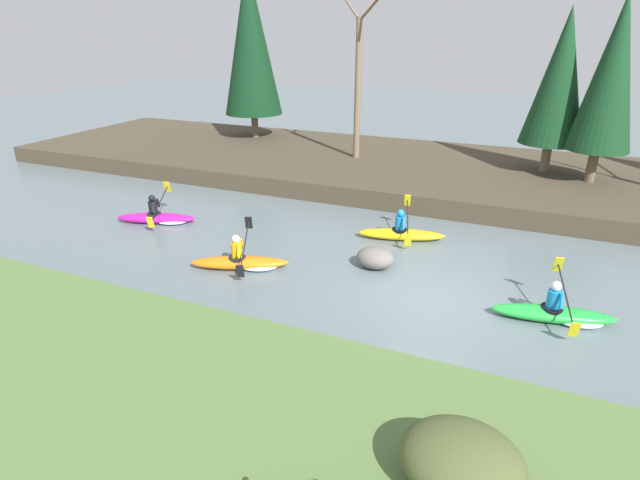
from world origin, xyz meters
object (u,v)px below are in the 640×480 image
(kayaker_far_back, at_px, (159,217))
(kayaker_lead, at_px, (559,314))
(kayaker_middle, at_px, (402,233))
(kayaker_trailing, at_px, (243,262))
(boulder_midstream, at_px, (375,258))

(kayaker_far_back, bearing_deg, kayaker_lead, -26.97)
(kayaker_middle, relative_size, kayaker_trailing, 1.02)
(kayaker_lead, xyz_separation_m, kayaker_middle, (-4.50, 3.31, 0.02))
(kayaker_trailing, xyz_separation_m, kayaker_far_back, (-4.49, 1.93, 0.00))
(kayaker_lead, height_order, kayaker_trailing, same)
(kayaker_lead, distance_m, boulder_midstream, 4.79)
(kayaker_trailing, height_order, kayaker_far_back, same)
(kayaker_far_back, height_order, boulder_midstream, kayaker_far_back)
(kayaker_middle, xyz_separation_m, kayaker_far_back, (-8.05, -1.80, -0.02))
(kayaker_far_back, bearing_deg, kayaker_trailing, -43.39)
(kayaker_lead, relative_size, kayaker_far_back, 1.02)
(kayaker_middle, height_order, boulder_midstream, kayaker_middle)
(kayaker_lead, relative_size, boulder_midstream, 2.63)
(boulder_midstream, bearing_deg, kayaker_far_back, 176.58)
(kayaker_middle, height_order, kayaker_far_back, same)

